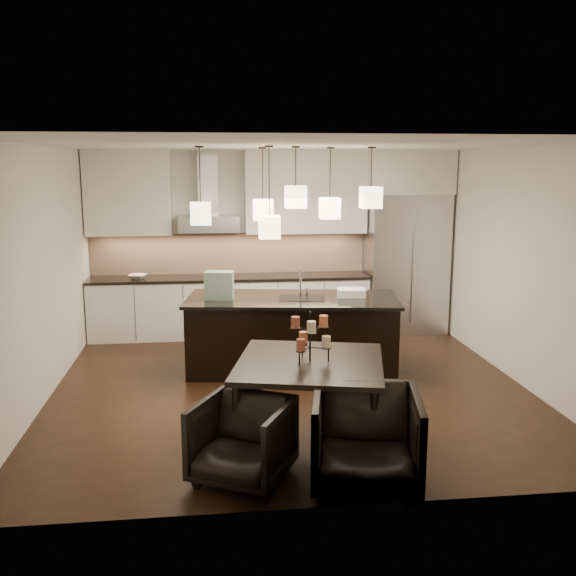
{
  "coord_description": "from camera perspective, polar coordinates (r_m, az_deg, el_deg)",
  "views": [
    {
      "loc": [
        -0.87,
        -7.2,
        2.59
      ],
      "look_at": [
        0.0,
        0.2,
        1.15
      ],
      "focal_mm": 40.0,
      "sensor_mm": 36.0,
      "label": 1
    }
  ],
  "objects": [
    {
      "name": "pendant_f",
      "position": [
        7.43,
        -1.67,
        5.44
      ],
      "size": [
        0.24,
        0.24,
        0.26
      ],
      "primitive_type": "cube",
      "color": "#FAE3B0",
      "rests_on": "ceiling"
    },
    {
      "name": "upper_cab_right",
      "position": [
        9.88,
        1.59,
        8.52
      ],
      "size": [
        1.85,
        0.35,
        1.25
      ],
      "primitive_type": "cube",
      "color": "silver",
      "rests_on": "wall_back"
    },
    {
      "name": "candle_e",
      "position": [
        5.92,
        0.66,
        -3.07
      ],
      "size": [
        0.1,
        0.1,
        0.11
      ],
      "primitive_type": "cylinder",
      "rotation": [
        0.0,
        0.0,
        -0.23
      ],
      "color": "brown",
      "rests_on": "candelabra"
    },
    {
      "name": "armchair_right",
      "position": [
        5.36,
        6.95,
        -13.24
      ],
      "size": [
        1.02,
        1.04,
        0.8
      ],
      "primitive_type": "imported",
      "rotation": [
        0.0,
        0.0,
        -0.2
      ],
      "color": "black",
      "rests_on": "floor"
    },
    {
      "name": "faucet",
      "position": [
        8.11,
        1.12,
        0.62
      ],
      "size": [
        0.14,
        0.26,
        0.39
      ],
      "primitive_type": null,
      "rotation": [
        0.0,
        0.0,
        -0.14
      ],
      "color": "silver",
      "rests_on": "island_top"
    },
    {
      "name": "pendant_e",
      "position": [
        8.0,
        7.37,
        7.98
      ],
      "size": [
        0.24,
        0.24,
        0.26
      ],
      "primitive_type": "cube",
      "color": "#FAE3B0",
      "rests_on": "ceiling"
    },
    {
      "name": "tote_bag",
      "position": [
        7.98,
        -6.14,
        0.24
      ],
      "size": [
        0.37,
        0.23,
        0.35
      ],
      "primitive_type": "cube",
      "rotation": [
        0.0,
        0.0,
        -0.14
      ],
      "color": "#194931",
      "rests_on": "island_top"
    },
    {
      "name": "wall_front",
      "position": [
        4.68,
        4.26,
        -3.82
      ],
      "size": [
        5.5,
        0.02,
        2.8
      ],
      "primitive_type": "cube",
      "color": "silver",
      "rests_on": "ground"
    },
    {
      "name": "backsplash",
      "position": [
        10.03,
        -5.26,
        3.12
      ],
      "size": [
        4.21,
        0.02,
        0.63
      ],
      "primitive_type": "cube",
      "color": "#D9B194",
      "rests_on": "countertop"
    },
    {
      "name": "pendant_d",
      "position": [
        8.13,
        3.73,
        7.08
      ],
      "size": [
        0.24,
        0.24,
        0.26
      ],
      "primitive_type": "cube",
      "color": "#FAE3B0",
      "rests_on": "ceiling"
    },
    {
      "name": "ceiling",
      "position": [
        7.26,
        0.19,
        12.67
      ],
      "size": [
        5.5,
        5.5,
        0.02
      ],
      "primitive_type": "cube",
      "color": "white",
      "rests_on": "wall_back"
    },
    {
      "name": "upper_cab_left",
      "position": [
        9.86,
        -14.03,
        8.2
      ],
      "size": [
        1.25,
        0.35,
        1.25
      ],
      "primitive_type": "cube",
      "color": "silver",
      "rests_on": "wall_back"
    },
    {
      "name": "floor",
      "position": [
        7.71,
        0.18,
        -8.78
      ],
      "size": [
        5.5,
        5.5,
        0.02
      ],
      "primitive_type": "cube",
      "color": "black",
      "rests_on": "ground"
    },
    {
      "name": "wall_left",
      "position": [
        7.54,
        -21.13,
        1.11
      ],
      "size": [
        0.02,
        5.5,
        2.8
      ],
      "primitive_type": "cube",
      "color": "silver",
      "rests_on": "ground"
    },
    {
      "name": "candle_a",
      "position": [
        5.92,
        3.42,
        -4.79
      ],
      "size": [
        0.1,
        0.1,
        0.11
      ],
      "primitive_type": "cylinder",
      "rotation": [
        0.0,
        0.0,
        -0.23
      ],
      "color": "beige",
      "rests_on": "candelabra"
    },
    {
      "name": "lower_cabinets",
      "position": [
        9.87,
        -5.13,
        -1.69
      ],
      "size": [
        4.21,
        0.62,
        0.88
      ],
      "primitive_type": "cube",
      "color": "silver",
      "rests_on": "floor"
    },
    {
      "name": "fridge_panel",
      "position": [
        10.03,
        10.68,
        10.09
      ],
      "size": [
        1.26,
        0.72,
        0.65
      ],
      "primitive_type": "cube",
      "color": "silver",
      "rests_on": "refrigerator"
    },
    {
      "name": "island_body",
      "position": [
        8.16,
        0.38,
        -4.26
      ],
      "size": [
        2.68,
        1.37,
        0.9
      ],
      "primitive_type": "cube",
      "rotation": [
        0.0,
        0.0,
        -0.14
      ],
      "color": "black",
      "rests_on": "floor"
    },
    {
      "name": "candle_d",
      "position": [
        5.97,
        3.18,
        -2.96
      ],
      "size": [
        0.1,
        0.1,
        0.11
      ],
      "primitive_type": "cylinder",
      "rotation": [
        0.0,
        0.0,
        -0.23
      ],
      "color": "#D86C3D",
      "rests_on": "candelabra"
    },
    {
      "name": "hood_canopy",
      "position": [
        9.72,
        -7.04,
        5.72
      ],
      "size": [
        0.9,
        0.52,
        0.24
      ],
      "primitive_type": "cube",
      "color": "#B7B7BA",
      "rests_on": "wall_back"
    },
    {
      "name": "wall_right",
      "position": [
        8.15,
        19.83,
        1.89
      ],
      "size": [
        0.02,
        5.5,
        2.8
      ],
      "primitive_type": "cube",
      "color": "silver",
      "rests_on": "ground"
    },
    {
      "name": "candelabra",
      "position": [
        5.92,
        1.98,
        -4.33
      ],
      "size": [
        0.46,
        0.46,
        0.47
      ],
      "primitive_type": null,
      "rotation": [
        0.0,
        0.0,
        -0.23
      ],
      "color": "black",
      "rests_on": "dining_table"
    },
    {
      "name": "hood_chimney",
      "position": [
        9.8,
        -7.12,
        9.27
      ],
      "size": [
        0.3,
        0.28,
        0.96
      ],
      "primitive_type": "cube",
      "color": "#B7B7BA",
      "rests_on": "hood_canopy"
    },
    {
      "name": "candle_f",
      "position": [
        5.75,
        2.09,
        -3.49
      ],
      "size": [
        0.1,
        0.1,
        0.11
      ],
      "primitive_type": "cylinder",
      "rotation": [
        0.0,
        0.0,
        -0.23
      ],
      "color": "beige",
      "rests_on": "candelabra"
    },
    {
      "name": "fruit_bowl",
      "position": [
        9.79,
        -13.23,
        1.0
      ],
      "size": [
        0.32,
        0.32,
        0.06
      ],
      "primitive_type": "imported",
      "rotation": [
        0.0,
        0.0,
        -0.27
      ],
      "color": "silver",
      "rests_on": "countertop"
    },
    {
      "name": "refrigerator",
      "position": [
        10.15,
        10.4,
        2.17
      ],
      "size": [
        1.2,
        0.72,
        2.15
      ],
      "primitive_type": "cube",
      "color": "#B7B7BA",
      "rests_on": "floor"
    },
    {
      "name": "armchair_left",
      "position": [
        5.46,
        -4.09,
        -13.38
      ],
      "size": [
        1.0,
        1.01,
        0.69
      ],
      "primitive_type": "imported",
      "rotation": [
        0.0,
        0.0,
        -0.48
      ],
      "color": "black",
      "rests_on": "floor"
    },
    {
      "name": "candle_c",
      "position": [
        5.81,
        1.14,
        -5.07
      ],
      "size": [
        0.1,
        0.1,
        0.11
      ],
      "primitive_type": "cylinder",
      "rotation": [
        0.0,
        0.0,
        -0.23
      ],
      "color": "brown",
      "rests_on": "candelabra"
    },
    {
      "name": "countertop",
      "position": [
        9.78,
        -5.17,
        0.94
      ],
      "size": [
        4.21,
        0.66,
        0.04
      ],
      "primitive_type": "cube",
      "color": "black",
      "rests_on": "lower_cabinets"
    },
    {
      "name": "island_top",
      "position": [
        8.05,
        0.38,
        -1.02
      ],
      "size": [
        2.77,
        1.46,
        0.04
      ],
      "primitive_type": "cube",
      "rotation": [
        0.0,
        0.0,
        -0.14
      ],
      "color": "black",
      "rests_on": "island_body"
    },
    {
      "name": "candle_b",
      "position": [
        6.06,
        1.36,
        -4.41
      ],
      "size": [
        0.1,
        0.1,
        0.11
      ],
      "primitive_type": "cylinder",
      "rotation": [
        0.0,
        0.0,
        -0.23
      ],
      "color": "#D86C3D",
      "rests_on": "candelabra"
    },
    {
      "name": "pendant_b",
      "position": [
        8.1,
        -2.24,
        6.95
      ],
      "size": [
        0.24,
        0.24,
        0.26
      ],
      "primitive_type": "cube",
      "color": "#FAE3B0",
      "rests_on": "ceiling"
    },
    {
      "name": "dining_table",
      "position": [
        6.11,
        1.94,
        -10.07
      ],
      "size": [
        1.6,
        1.6,
        0.8
      ],
      "primitive_type": null,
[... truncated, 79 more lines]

